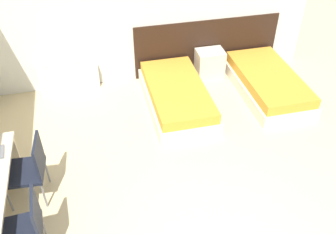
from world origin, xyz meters
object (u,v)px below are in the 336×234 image
(chair_near_laptop, at_px, (29,168))
(chair_near_notebook, at_px, (25,228))
(bed_near_window, at_px, (177,96))
(bed_near_door, at_px, (268,83))
(nightstand, at_px, (210,64))

(chair_near_laptop, height_order, chair_near_notebook, same)
(bed_near_window, distance_m, bed_near_door, 1.65)
(nightstand, distance_m, chair_near_notebook, 4.38)
(bed_near_window, relative_size, chair_near_laptop, 2.07)
(chair_near_laptop, bearing_deg, bed_near_window, 37.42)
(bed_near_door, xyz_separation_m, nightstand, (-0.83, 0.76, 0.07))
(bed_near_window, bearing_deg, nightstand, 42.59)
(bed_near_door, xyz_separation_m, chair_near_laptop, (-3.89, -1.48, 0.32))
(chair_near_notebook, bearing_deg, chair_near_laptop, 86.76)
(bed_near_window, height_order, bed_near_door, same)
(nightstand, relative_size, chair_near_laptop, 0.58)
(bed_near_door, relative_size, chair_near_laptop, 2.07)
(bed_near_window, bearing_deg, chair_near_laptop, -146.64)
(chair_near_laptop, relative_size, chair_near_notebook, 1.00)
(bed_near_door, bearing_deg, chair_near_notebook, -148.79)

